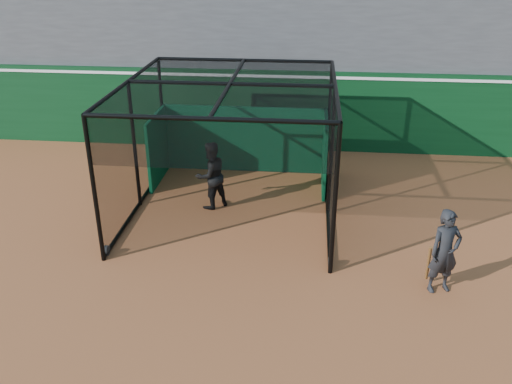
# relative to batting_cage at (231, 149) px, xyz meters

# --- Properties ---
(ground) EXTENTS (120.00, 120.00, 0.00)m
(ground) POSITION_rel_batting_cage_xyz_m (0.59, -3.95, -1.58)
(ground) COLOR brown
(ground) RESTS_ON ground
(outfield_wall) EXTENTS (50.00, 0.50, 2.50)m
(outfield_wall) POSITION_rel_batting_cage_xyz_m (0.59, 4.55, -0.29)
(outfield_wall) COLOR #093416
(outfield_wall) RESTS_ON ground
(batting_cage) EXTENTS (4.83, 5.36, 3.16)m
(batting_cage) POSITION_rel_batting_cage_xyz_m (0.00, 0.00, 0.00)
(batting_cage) COLOR black
(batting_cage) RESTS_ON ground
(batter) EXTENTS (1.05, 1.04, 1.71)m
(batter) POSITION_rel_batting_cage_xyz_m (-0.53, 0.05, -0.72)
(batter) COLOR black
(batter) RESTS_ON ground
(on_deck_player) EXTENTS (0.72, 0.58, 1.69)m
(on_deck_player) POSITION_rel_batting_cage_xyz_m (4.43, -3.03, -0.73)
(on_deck_player) COLOR black
(on_deck_player) RESTS_ON ground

